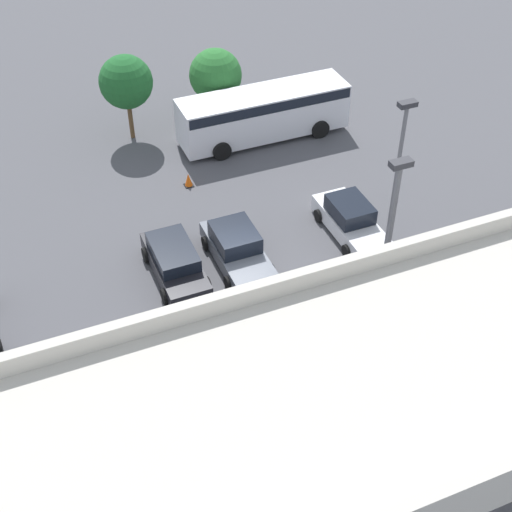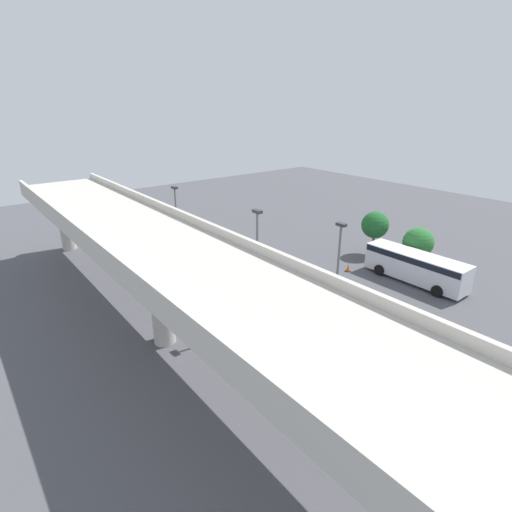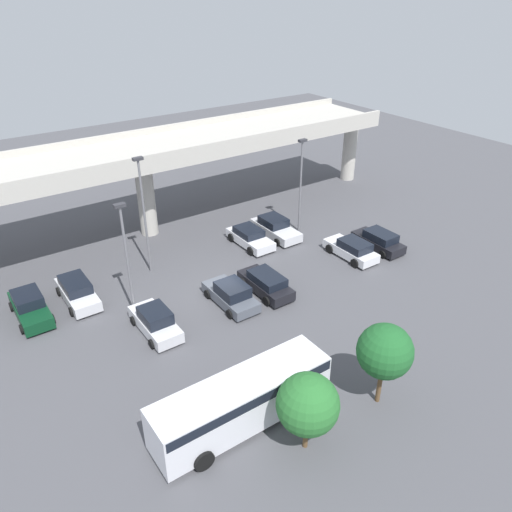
{
  "view_description": "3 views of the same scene",
  "coord_description": "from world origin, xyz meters",
  "px_view_note": "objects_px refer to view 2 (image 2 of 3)",
  "views": [
    {
      "loc": [
        8.22,
        20.82,
        20.33
      ],
      "look_at": [
        -0.04,
        1.01,
        1.86
      ],
      "focal_mm": 50.0,
      "sensor_mm": 36.0,
      "label": 1
    },
    {
      "loc": [
        -21.92,
        21.41,
        15.2
      ],
      "look_at": [
        3.4,
        1.44,
        2.65
      ],
      "focal_mm": 28.0,
      "sensor_mm": 36.0,
      "label": 2
    },
    {
      "loc": [
        -14.45,
        -24.6,
        19.12
      ],
      "look_at": [
        3.67,
        1.35,
        1.42
      ],
      "focal_mm": 35.0,
      "sensor_mm": 36.0,
      "label": 3
    }
  ],
  "objects_px": {
    "parked_car_0": "(366,377)",
    "shuttle_bus": "(416,265)",
    "parked_car_7": "(229,247)",
    "parked_car_8": "(216,240)",
    "parked_car_5": "(205,279)",
    "parked_car_1": "(325,353)",
    "traffic_cone": "(348,268)",
    "lamp_post_near_aisle": "(177,222)",
    "parked_car_2": "(352,306)",
    "lamp_post_by_overpass": "(338,268)",
    "lamp_post_mid_lot": "(257,263)",
    "tree_front_left": "(418,243)",
    "parked_car_4": "(283,271)",
    "parked_car_3": "(303,282)",
    "parked_car_6": "(188,269)",
    "tree_front_right": "(375,225)"
  },
  "relations": [
    {
      "from": "parked_car_0",
      "to": "shuttle_bus",
      "type": "distance_m",
      "value": 16.42
    },
    {
      "from": "parked_car_7",
      "to": "parked_car_8",
      "type": "bearing_deg",
      "value": -93.84
    },
    {
      "from": "parked_car_5",
      "to": "parked_car_7",
      "type": "distance_m",
      "value": 8.21
    },
    {
      "from": "parked_car_7",
      "to": "shuttle_bus",
      "type": "height_order",
      "value": "shuttle_bus"
    },
    {
      "from": "parked_car_1",
      "to": "traffic_cone",
      "type": "relative_size",
      "value": 6.66
    },
    {
      "from": "parked_car_5",
      "to": "lamp_post_near_aisle",
      "type": "xyz_separation_m",
      "value": [
        4.93,
        -0.23,
        4.01
      ]
    },
    {
      "from": "parked_car_2",
      "to": "parked_car_0",
      "type": "bearing_deg",
      "value": 44.39
    },
    {
      "from": "parked_car_1",
      "to": "parked_car_8",
      "type": "relative_size",
      "value": 1.06
    },
    {
      "from": "lamp_post_by_overpass",
      "to": "lamp_post_mid_lot",
      "type": "bearing_deg",
      "value": 54.83
    },
    {
      "from": "parked_car_0",
      "to": "parked_car_8",
      "type": "height_order",
      "value": "parked_car_0"
    },
    {
      "from": "parked_car_5",
      "to": "shuttle_bus",
      "type": "distance_m",
      "value": 18.74
    },
    {
      "from": "parked_car_0",
      "to": "lamp_post_mid_lot",
      "type": "distance_m",
      "value": 9.76
    },
    {
      "from": "lamp_post_mid_lot",
      "to": "tree_front_left",
      "type": "bearing_deg",
      "value": -92.5
    },
    {
      "from": "parked_car_1",
      "to": "parked_car_8",
      "type": "bearing_deg",
      "value": 73.85
    },
    {
      "from": "parked_car_0",
      "to": "shuttle_bus",
      "type": "xyz_separation_m",
      "value": [
        6.25,
        -15.16,
        0.86
      ]
    },
    {
      "from": "tree_front_left",
      "to": "parked_car_0",
      "type": "bearing_deg",
      "value": 113.68
    },
    {
      "from": "parked_car_4",
      "to": "lamp_post_near_aisle",
      "type": "relative_size",
      "value": 0.56
    },
    {
      "from": "lamp_post_by_overpass",
      "to": "parked_car_3",
      "type": "bearing_deg",
      "value": -23.92
    },
    {
      "from": "parked_car_5",
      "to": "lamp_post_near_aisle",
      "type": "height_order",
      "value": "lamp_post_near_aisle"
    },
    {
      "from": "parked_car_3",
      "to": "parked_car_4",
      "type": "distance_m",
      "value": 2.73
    },
    {
      "from": "parked_car_7",
      "to": "lamp_post_near_aisle",
      "type": "xyz_separation_m",
      "value": [
        -0.39,
        6.02,
        3.98
      ]
    },
    {
      "from": "parked_car_8",
      "to": "parked_car_0",
      "type": "bearing_deg",
      "value": 75.88
    },
    {
      "from": "parked_car_1",
      "to": "parked_car_6",
      "type": "distance_m",
      "value": 16.77
    },
    {
      "from": "parked_car_5",
      "to": "tree_front_right",
      "type": "relative_size",
      "value": 0.98
    },
    {
      "from": "parked_car_8",
      "to": "lamp_post_mid_lot",
      "type": "distance_m",
      "value": 18.54
    },
    {
      "from": "parked_car_1",
      "to": "lamp_post_by_overpass",
      "type": "distance_m",
      "value": 5.88
    },
    {
      "from": "parked_car_3",
      "to": "tree_front_right",
      "type": "relative_size",
      "value": 0.97
    },
    {
      "from": "parked_car_7",
      "to": "lamp_post_mid_lot",
      "type": "bearing_deg",
      "value": 62.81
    },
    {
      "from": "shuttle_bus",
      "to": "lamp_post_by_overpass",
      "type": "relative_size",
      "value": 1.17
    },
    {
      "from": "parked_car_3",
      "to": "tree_front_right",
      "type": "bearing_deg",
      "value": -172.88
    },
    {
      "from": "lamp_post_near_aisle",
      "to": "parked_car_2",
      "type": "bearing_deg",
      "value": -159.91
    },
    {
      "from": "parked_car_3",
      "to": "shuttle_bus",
      "type": "height_order",
      "value": "shuttle_bus"
    },
    {
      "from": "parked_car_7",
      "to": "parked_car_8",
      "type": "relative_size",
      "value": 1.02
    },
    {
      "from": "parked_car_4",
      "to": "parked_car_6",
      "type": "relative_size",
      "value": 0.93
    },
    {
      "from": "parked_car_4",
      "to": "parked_car_1",
      "type": "bearing_deg",
      "value": 59.72
    },
    {
      "from": "tree_front_right",
      "to": "traffic_cone",
      "type": "relative_size",
      "value": 6.67
    },
    {
      "from": "parked_car_0",
      "to": "parked_car_2",
      "type": "bearing_deg",
      "value": 44.39
    },
    {
      "from": "parked_car_2",
      "to": "parked_car_8",
      "type": "height_order",
      "value": "parked_car_2"
    },
    {
      "from": "lamp_post_near_aisle",
      "to": "lamp_post_mid_lot",
      "type": "bearing_deg",
      "value": 175.6
    },
    {
      "from": "parked_car_2",
      "to": "lamp_post_mid_lot",
      "type": "height_order",
      "value": "lamp_post_mid_lot"
    },
    {
      "from": "parked_car_0",
      "to": "parked_car_1",
      "type": "bearing_deg",
      "value": 91.38
    },
    {
      "from": "parked_car_2",
      "to": "parked_car_1",
      "type": "bearing_deg",
      "value": 25.13
    },
    {
      "from": "parked_car_3",
      "to": "traffic_cone",
      "type": "bearing_deg",
      "value": -178.86
    },
    {
      "from": "parked_car_6",
      "to": "tree_front_left",
      "type": "relative_size",
      "value": 1.19
    },
    {
      "from": "parked_car_8",
      "to": "tree_front_right",
      "type": "relative_size",
      "value": 0.95
    },
    {
      "from": "parked_car_3",
      "to": "traffic_cone",
      "type": "distance_m",
      "value": 6.21
    },
    {
      "from": "parked_car_0",
      "to": "parked_car_6",
      "type": "distance_m",
      "value": 19.81
    },
    {
      "from": "tree_front_right",
      "to": "parked_car_7",
      "type": "bearing_deg",
      "value": 50.63
    },
    {
      "from": "parked_car_7",
      "to": "tree_front_left",
      "type": "xyz_separation_m",
      "value": [
        -14.54,
        -11.81,
        1.95
      ]
    },
    {
      "from": "parked_car_5",
      "to": "traffic_cone",
      "type": "relative_size",
      "value": 6.52
    }
  ]
}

